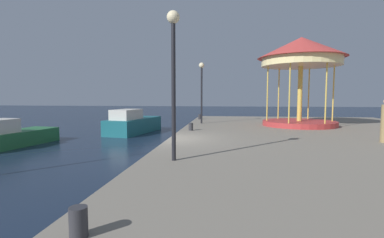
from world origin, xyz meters
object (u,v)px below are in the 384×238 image
(lamp_post_near_edge, at_px, (173,59))
(bollard_center, at_px, (78,222))
(bollard_south, at_px, (200,117))
(motorboat_green, at_px, (10,136))
(carousel, at_px, (301,60))
(motorboat_teal, at_px, (133,124))
(lamp_post_mid_promenade, at_px, (202,82))
(bollard_north, at_px, (191,127))

(lamp_post_near_edge, height_order, bollard_center, lamp_post_near_edge)
(lamp_post_near_edge, xyz_separation_m, bollard_south, (-0.63, 14.41, -2.67))
(motorboat_green, xyz_separation_m, bollard_south, (9.07, 8.88, 0.45))
(carousel, xyz_separation_m, bollard_south, (-6.57, 4.10, -3.83))
(motorboat_teal, height_order, bollard_south, motorboat_teal)
(bollard_south, bearing_deg, bollard_center, -89.38)
(lamp_post_mid_promenade, height_order, bollard_south, lamp_post_mid_promenade)
(motorboat_green, relative_size, bollard_north, 12.18)
(motorboat_green, xyz_separation_m, lamp_post_mid_promenade, (9.51, 5.56, 3.03))
(bollard_south, bearing_deg, lamp_post_near_edge, -87.51)
(bollard_south, bearing_deg, carousel, -31.94)
(lamp_post_near_edge, bearing_deg, motorboat_teal, 113.87)
(motorboat_teal, xyz_separation_m, lamp_post_near_edge, (5.14, -11.61, 3.01))
(lamp_post_mid_promenade, bearing_deg, bollard_south, 97.56)
(bollard_center, height_order, bollard_north, same)
(bollard_north, bearing_deg, lamp_post_near_edge, -86.74)
(motorboat_teal, bearing_deg, lamp_post_mid_promenade, -5.90)
(motorboat_teal, relative_size, lamp_post_near_edge, 1.29)
(carousel, height_order, lamp_post_mid_promenade, carousel)
(motorboat_teal, xyz_separation_m, bollard_north, (4.73, -4.50, 0.33))
(lamp_post_mid_promenade, bearing_deg, lamp_post_near_edge, -89.04)
(carousel, distance_m, bollard_south, 8.64)
(motorboat_green, bearing_deg, bollard_center, -47.36)
(lamp_post_mid_promenade, relative_size, bollard_north, 10.10)
(motorboat_teal, distance_m, bollard_south, 5.32)
(bollard_north, xyz_separation_m, bollard_south, (-0.22, 7.31, 0.00))
(motorboat_teal, height_order, bollard_north, motorboat_teal)
(lamp_post_near_edge, bearing_deg, lamp_post_mid_promenade, 90.96)
(motorboat_teal, xyz_separation_m, bollard_center, (4.71, -16.14, 0.33))
(lamp_post_near_edge, bearing_deg, bollard_center, -95.31)
(lamp_post_near_edge, relative_size, lamp_post_mid_promenade, 1.04)
(motorboat_green, xyz_separation_m, motorboat_teal, (4.56, 6.07, 0.11))
(motorboat_green, relative_size, lamp_post_near_edge, 1.16)
(motorboat_teal, xyz_separation_m, lamp_post_mid_promenade, (4.95, -0.51, 2.92))
(motorboat_green, bearing_deg, bollard_north, 9.58)
(carousel, relative_size, bollard_south, 13.47)
(carousel, xyz_separation_m, bollard_center, (-6.37, -14.85, -3.83))
(bollard_north, bearing_deg, motorboat_green, -170.42)
(motorboat_green, distance_m, lamp_post_near_edge, 11.59)
(lamp_post_mid_promenade, relative_size, bollard_center, 10.10)
(lamp_post_mid_promenade, height_order, bollard_north, lamp_post_mid_promenade)
(motorboat_green, xyz_separation_m, lamp_post_near_edge, (9.69, -5.53, 3.12))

